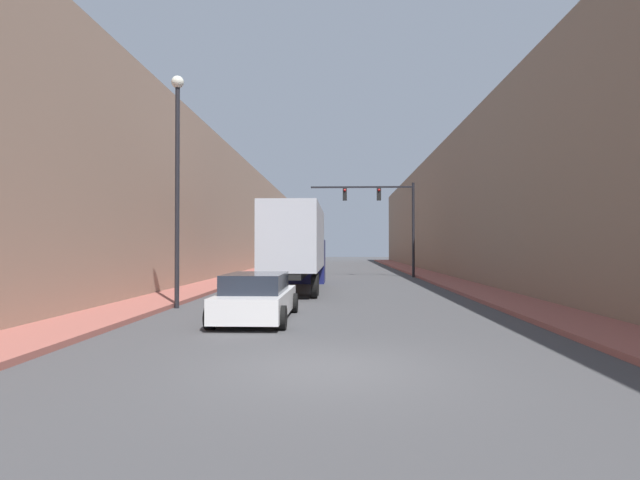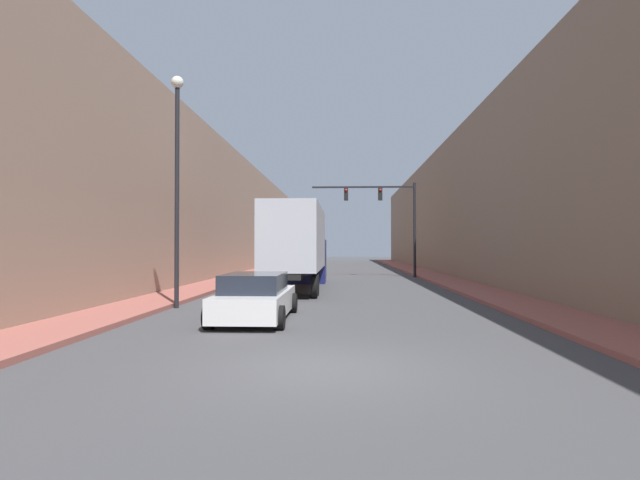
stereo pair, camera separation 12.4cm
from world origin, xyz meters
The scene contains 9 objects.
ground_plane centered at (0.00, 0.00, 0.00)m, with size 200.00×200.00×0.00m, color #424244.
sidewalk_right centered at (6.80, 30.00, 0.07)m, with size 2.28×80.00×0.15m.
sidewalk_left centered at (-6.80, 30.00, 0.07)m, with size 2.28×80.00×0.15m.
building_right centered at (10.94, 30.00, 5.03)m, with size 6.00×80.00×10.05m.
building_left centered at (-10.94, 30.00, 4.87)m, with size 6.00×80.00×9.74m.
semi_truck centered at (-1.91, 16.53, 2.28)m, with size 2.48×11.73×4.11m.
sedan_car centered at (-2.20, 5.77, 0.67)m, with size 2.12×4.77×1.39m.
traffic_signal_gantry centered at (3.76, 26.99, 4.73)m, with size 7.45×0.35×6.78m.
street_lamp centered at (-5.51, 8.52, 5.16)m, with size 0.44×0.44×8.26m.
Camera 1 is at (0.26, -8.90, 2.16)m, focal length 28.00 mm.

